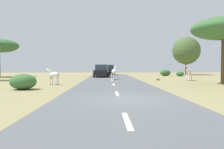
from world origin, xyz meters
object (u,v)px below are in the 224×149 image
object	(u,v)px
rock_0	(52,77)
rock_2	(158,79)
car_0	(109,70)
bush_3	(165,73)
tree_0	(224,29)
bush_2	(180,74)
tree_3	(186,51)
zebra_1	(53,75)
car_1	(102,71)
zebra_0	(114,72)
zebra_2	(189,72)
bush_1	(23,82)

from	to	relation	value
rock_0	rock_2	distance (m)	13.34
car_0	bush_3	bearing A→B (deg)	159.17
tree_0	bush_2	xyz separation A→B (m)	(1.47, 15.53, -4.34)
bush_3	tree_3	bearing A→B (deg)	41.71
zebra_1	rock_0	xyz separation A→B (m)	(-2.57, 9.78, -0.62)
rock_0	tree_0	bearing A→B (deg)	-29.58
car_0	tree_0	xyz separation A→B (m)	(9.60, -20.02, 3.88)
rock_2	rock_0	bearing A→B (deg)	162.34
car_0	rock_2	world-z (taller)	car_0
car_1	rock_2	xyz separation A→B (m)	(6.37, -6.80, -0.72)
car_1	rock_0	bearing A→B (deg)	27.83
car_1	rock_2	distance (m)	9.34
zebra_0	rock_0	size ratio (longest dim) A/B	2.82
car_0	zebra_0	bearing A→B (deg)	90.64
bush_2	rock_2	xyz separation A→B (m)	(-5.77, -9.92, -0.26)
zebra_0	zebra_2	distance (m)	8.10
bush_3	rock_0	bearing A→B (deg)	-156.67
bush_1	car_1	bearing A→B (deg)	73.54
zebra_0	rock_2	size ratio (longest dim) A/B	3.45
rock_0	zebra_0	bearing A→B (deg)	-23.61
bush_3	rock_2	size ratio (longest dim) A/B	3.70
bush_3	rock_2	world-z (taller)	bush_3
tree_3	rock_0	size ratio (longest dim) A/B	12.46
zebra_1	bush_1	bearing A→B (deg)	-167.23
tree_0	bush_3	world-z (taller)	tree_0
bush_3	rock_0	world-z (taller)	bush_3
car_1	rock_2	world-z (taller)	car_1
zebra_0	bush_2	xyz separation A→B (m)	(10.61, 9.31, -0.56)
car_1	tree_0	bearing A→B (deg)	135.09
bush_2	rock_0	xyz separation A→B (m)	(-18.49, -5.87, -0.17)
tree_0	rock_2	size ratio (longest dim) A/B	12.67
tree_0	zebra_1	bearing A→B (deg)	-179.51
bush_2	rock_2	bearing A→B (deg)	-120.20
car_1	bush_1	distance (m)	17.08
bush_1	bush_2	world-z (taller)	bush_1
tree_3	zebra_0	bearing A→B (deg)	-132.24
car_0	bush_3	world-z (taller)	car_0
zebra_0	car_0	bearing A→B (deg)	-105.01
zebra_2	car_1	world-z (taller)	car_1
zebra_2	zebra_0	bearing A→B (deg)	25.96
zebra_1	zebra_2	xyz separation A→B (m)	(13.25, 4.82, 0.15)
car_0	tree_3	size ratio (longest dim) A/B	0.64
zebra_2	car_0	bearing A→B (deg)	-24.46
tree_3	bush_2	distance (m)	7.57
zebra_1	zebra_2	bearing A→B (deg)	-41.76
tree_0	rock_0	xyz separation A→B (m)	(-17.01, 9.66, -4.52)
zebra_2	tree_3	size ratio (longest dim) A/B	0.24
tree_3	rock_0	bearing A→B (deg)	-151.73
tree_0	bush_1	world-z (taller)	tree_0
car_0	rock_0	size ratio (longest dim) A/B	7.95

